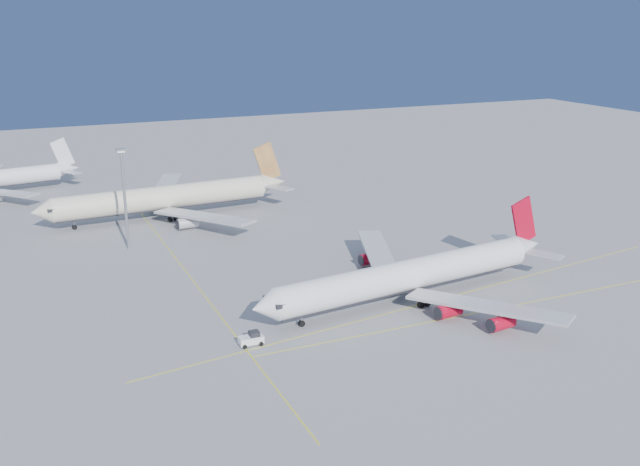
% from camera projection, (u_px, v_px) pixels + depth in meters
% --- Properties ---
extents(ground, '(500.00, 500.00, 0.00)m').
position_uv_depth(ground, '(423.00, 289.00, 139.18)').
color(ground, slate).
rests_on(ground, ground).
extents(taxiway_lines, '(118.86, 140.00, 0.02)m').
position_uv_depth(taxiway_lines, '(341.00, 289.00, 138.98)').
color(taxiway_lines, yellow).
rests_on(taxiway_lines, ground).
extents(airliner_virgin, '(66.23, 59.12, 16.34)m').
position_uv_depth(airliner_virgin, '(413.00, 275.00, 132.67)').
color(airliner_virgin, white).
rests_on(airliner_virgin, ground).
extents(airliner_etihad, '(68.07, 62.75, 17.76)m').
position_uv_depth(airliner_etihad, '(169.00, 197.00, 186.97)').
color(airliner_etihad, beige).
rests_on(airliner_etihad, ground).
extents(pushback_tug, '(3.98, 2.46, 2.23)m').
position_uv_depth(pushback_tug, '(252.00, 339.00, 115.31)').
color(pushback_tug, white).
rests_on(pushback_tug, ground).
extents(light_mast, '(2.00, 2.00, 23.12)m').
position_uv_depth(light_mast, '(124.00, 191.00, 159.08)').
color(light_mast, gray).
rests_on(light_mast, ground).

